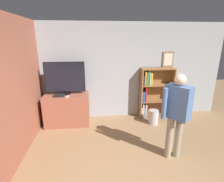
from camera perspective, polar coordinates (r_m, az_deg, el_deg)
name	(u,v)px	position (r m, az deg, el deg)	size (l,w,h in m)	color
wall_back	(117,72)	(5.02, 1.66, 6.35)	(6.21, 0.09, 2.70)	#9EA3A8
wall_side_brick	(17,88)	(3.80, -28.53, 0.74)	(0.06, 4.53, 2.70)	#93513D
tv_ledge	(67,109)	(4.91, -14.40, -5.82)	(1.16, 0.60, 0.84)	#93513D
television	(65,78)	(4.68, -15.12, 4.13)	(1.03, 0.22, 0.86)	black
game_console	(59,95)	(4.66, -16.83, -1.34)	(0.25, 0.19, 0.06)	black
remote_loose	(67,97)	(4.55, -14.40, -1.79)	(0.07, 0.14, 0.02)	white
bookshelf	(153,92)	(5.25, 13.15, -0.45)	(0.97, 0.28, 1.46)	brown
person	(177,110)	(3.45, 20.40, -5.90)	(0.59, 0.49, 1.68)	gray
waste_bin	(153,117)	(4.97, 13.39, -8.25)	(0.26, 0.26, 0.39)	#B7B7BC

